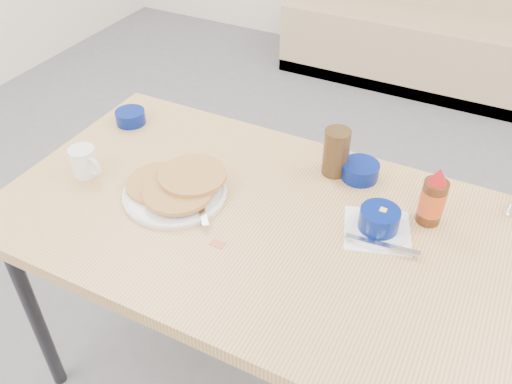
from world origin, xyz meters
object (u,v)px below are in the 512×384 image
at_px(dining_table, 259,234).
at_px(coffee_mug, 85,161).
at_px(butter_bowl, 360,171).
at_px(amber_tumbler, 336,152).
at_px(grits_setting, 379,222).
at_px(creamer_bowl, 131,117).
at_px(pancake_plate, 176,188).
at_px(syrup_bottle, 433,199).
at_px(booth_bench, 438,29).

height_order(dining_table, coffee_mug, coffee_mug).
bearing_deg(coffee_mug, butter_bowl, 25.69).
bearing_deg(coffee_mug, amber_tumbler, 27.63).
relative_size(grits_setting, creamer_bowl, 2.35).
relative_size(creamer_bowl, amber_tumbler, 0.69).
bearing_deg(pancake_plate, creamer_bowl, 144.34).
bearing_deg(butter_bowl, syrup_bottle, -23.64).
relative_size(booth_bench, pancake_plate, 6.22).
distance_m(booth_bench, grits_setting, 2.50).
bearing_deg(syrup_bottle, dining_table, -154.48).
bearing_deg(amber_tumbler, creamer_bowl, -175.94).
relative_size(grits_setting, syrup_bottle, 1.35).
xyz_separation_m(butter_bowl, syrup_bottle, (0.22, -0.10, 0.05)).
relative_size(pancake_plate, grits_setting, 1.34).
bearing_deg(amber_tumbler, syrup_bottle, -16.54).
distance_m(creamer_bowl, amber_tumbler, 0.70).
relative_size(dining_table, syrup_bottle, 8.27).
xyz_separation_m(coffee_mug, syrup_bottle, (0.93, 0.25, 0.03)).
bearing_deg(coffee_mug, pancake_plate, 8.02).
relative_size(creamer_bowl, syrup_bottle, 0.57).
bearing_deg(pancake_plate, butter_bowl, 35.24).
bearing_deg(creamer_bowl, butter_bowl, 4.31).
xyz_separation_m(booth_bench, pancake_plate, (-0.25, -2.55, 0.43)).
distance_m(coffee_mug, butter_bowl, 0.79).
relative_size(coffee_mug, grits_setting, 0.48).
distance_m(dining_table, syrup_bottle, 0.46).
height_order(booth_bench, creamer_bowl, booth_bench).
distance_m(amber_tumbler, syrup_bottle, 0.31).
bearing_deg(grits_setting, syrup_bottle, 43.58).
distance_m(booth_bench, creamer_bowl, 2.42).
xyz_separation_m(dining_table, creamer_bowl, (-0.59, 0.23, 0.08)).
bearing_deg(coffee_mug, booth_bench, 78.38).
distance_m(coffee_mug, grits_setting, 0.84).
bearing_deg(creamer_bowl, pancake_plate, -35.66).
distance_m(pancake_plate, coffee_mug, 0.29).
bearing_deg(amber_tumbler, grits_setting, -44.78).
bearing_deg(syrup_bottle, booth_bench, 99.62).
height_order(dining_table, amber_tumbler, amber_tumbler).
relative_size(dining_table, creamer_bowl, 14.42).
height_order(butter_bowl, amber_tumbler, amber_tumbler).
height_order(pancake_plate, coffee_mug, coffee_mug).
bearing_deg(booth_bench, amber_tumbler, -87.35).
bearing_deg(butter_bowl, dining_table, -122.05).
height_order(booth_bench, pancake_plate, booth_bench).
relative_size(coffee_mug, butter_bowl, 1.02).
bearing_deg(creamer_bowl, grits_setting, -8.85).
distance_m(grits_setting, butter_bowl, 0.23).
xyz_separation_m(dining_table, grits_setting, (0.29, 0.09, 0.09)).
distance_m(dining_table, coffee_mug, 0.55).
distance_m(grits_setting, amber_tumbler, 0.27).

